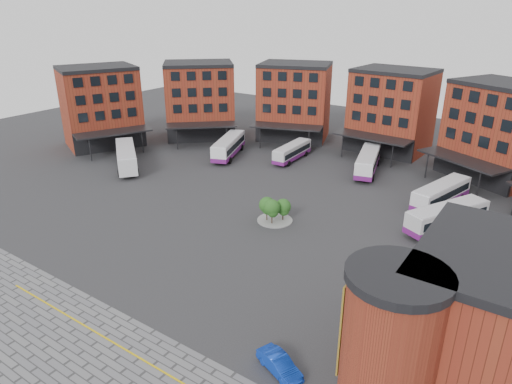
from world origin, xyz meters
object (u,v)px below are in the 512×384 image
Objects in this scene: bus_d at (368,161)px; bus_b at (229,146)px; bus_a at (126,156)px; bus_c at (292,152)px; bus_f at (447,217)px; tree_island at (274,208)px; blue_car at (279,364)px; bus_e at (441,194)px.

bus_b is at bearing 179.51° from bus_d.
bus_c is (20.30, 18.79, -0.58)m from bus_a.
bus_f is (28.35, -12.46, 0.22)m from bus_c.
bus_d is (2.68, 23.64, -0.05)m from tree_island.
tree_island is at bearing -57.65° from bus_a.
tree_island is at bearing -111.25° from bus_d.
blue_car is at bearing -68.96° from bus_b.
bus_a is at bearing -163.44° from bus_d.
blue_car is (44.23, -24.13, -1.41)m from bus_a.
blue_car is at bearing -78.25° from bus_e.
bus_b reaches higher than bus_c.
bus_a is at bearing 82.51° from blue_car.
bus_e is (12.94, -6.86, -0.11)m from bus_d.
tree_island is 0.39× the size of bus_e.
bus_a reaches higher than bus_c.
bus_e is (15.62, 16.78, -0.17)m from tree_island.
tree_island is 0.36× the size of bus_b.
bus_d is at bearing -6.33° from bus_b.
bus_b is 1.21× the size of bus_c.
bus_e is at bearing -22.08° from bus_b.
bus_f reaches higher than blue_car.
bus_b is at bearing -164.07° from bus_f.
bus_d is (23.30, 5.94, -0.02)m from bus_b.
blue_car is (13.60, -20.77, -1.18)m from tree_island.
bus_c is 49.15m from blue_car.
bus_b is 2.96× the size of blue_car.
tree_island reaches higher than blue_car.
bus_a is 50.41m from blue_car.
bus_b reaches higher than bus_d.
bus_a is 27.67m from bus_c.
blue_car is (10.92, -44.41, -1.13)m from bus_d.
bus_b is (10.00, 14.34, -0.27)m from bus_a.
bus_b is 24.05m from bus_d.
bus_c is at bearing 171.76° from bus_d.
bus_c is at bearing 2.73° from bus_b.
tree_island is 27.18m from bus_b.
bus_f is 30.80m from blue_car.
blue_car is (34.23, -38.48, -1.14)m from bus_b.
bus_a is 17.49m from bus_b.
bus_d reaches higher than blue_car.
tree_island is 1.08× the size of blue_car.
bus_a is 0.95× the size of bus_b.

